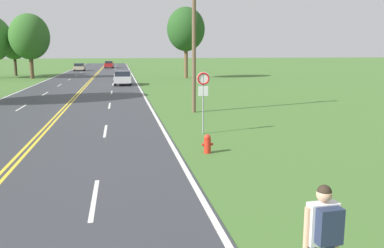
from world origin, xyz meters
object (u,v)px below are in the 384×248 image
Objects in this scene: car_red_sedan_mid_far at (109,64)px; tree_far_back at (186,29)px; fire_hydrant at (207,144)px; tree_left_verge at (29,37)px; car_silver_hatchback_approaching at (123,77)px; traffic_sign at (203,87)px; car_champagne_sedan_mid_near at (79,67)px; tree_right_cluster at (14,43)px; hitchhiker_person at (324,230)px.

tree_far_back is at bearing 19.46° from car_red_sedan_mid_far.
tree_far_back is (5.88, 40.82, 6.16)m from fire_hydrant.
tree_left_verge is 18.12m from car_silver_hatchback_approaching.
car_silver_hatchback_approaching is (-3.28, 27.52, -1.29)m from traffic_sign.
traffic_sign is 62.05m from car_champagne_sedan_mid_near.
fire_hydrant is 0.08× the size of tree_left_verge.
tree_right_cluster is at bearing 109.99° from fire_hydrant.
hitchhiker_person is 54.90m from tree_left_verge.
fire_hydrant is 0.10× the size of tree_right_cluster.
tree_right_cluster is 29.29m from car_red_sedan_mid_far.
traffic_sign reaches higher than hitchhiker_person.
car_silver_hatchback_approaching is at bearing -51.11° from tree_right_cluster.
tree_right_cluster is at bearing 111.92° from traffic_sign.
fire_hydrant is at bearing -71.42° from tree_left_verge.
car_red_sedan_mid_far is at bearing 94.55° from traffic_sign.
hitchhiker_person reaches higher than fire_hydrant.
tree_right_cluster is 16.81m from car_champagne_sedan_mid_near.
tree_left_verge is (-15.25, 40.30, 3.41)m from traffic_sign.
car_red_sedan_mid_far is at bearing -23.52° from car_champagne_sedan_mid_near.
car_champagne_sedan_mid_near is (-7.65, 33.54, -0.10)m from car_silver_hatchback_approaching.
tree_left_verge is at bearing 110.73° from traffic_sign.
tree_right_cluster is 25.99m from tree_far_back.
fire_hydrant is 0.07× the size of tree_far_back.
car_silver_hatchback_approaching is (11.97, -12.77, -4.70)m from tree_left_verge.
tree_left_verge reaches higher than car_silver_hatchback_approaching.
tree_right_cluster is (-18.28, 50.25, 4.47)m from fire_hydrant.
fire_hydrant is 0.14× the size of car_red_sedan_mid_far.
car_silver_hatchback_approaching is 1.02× the size of car_champagne_sedan_mid_near.
car_red_sedan_mid_far is at bearing 107.45° from tree_far_back.
car_silver_hatchback_approaching is at bearing -131.19° from tree_far_back.
traffic_sign is at bearing -98.11° from tree_far_back.
tree_far_back is at bearing -145.18° from car_champagne_sedan_mid_near.
hitchhiker_person is at bearing -93.38° from traffic_sign.
tree_far_back is 1.92× the size of car_red_sedan_mid_far.
traffic_sign reaches higher than car_champagne_sedan_mid_near.
fire_hydrant is 0.18× the size of car_champagne_sedan_mid_near.
hitchhiker_person is 0.45× the size of car_champagne_sedan_mid_near.
tree_left_verge reaches higher than hitchhiker_person.
tree_right_cluster is at bearing -24.73° from car_red_sedan_mid_far.
tree_right_cluster is (-3.58, 6.50, -0.70)m from tree_left_verge.
traffic_sign is 50.52m from tree_right_cluster.
hitchhiker_person is 12.53m from traffic_sign.
fire_hydrant is 76.34m from car_red_sedan_mid_far.
tree_far_back is 2.37× the size of car_champagne_sedan_mid_near.
car_silver_hatchback_approaching is (-8.61, -9.84, -5.69)m from tree_far_back.
tree_far_back is 29.32m from car_champagne_sedan_mid_near.
fire_hydrant is at bearing 7.39° from car_silver_hatchback_approaching.
car_red_sedan_mid_far is at bearing 73.71° from tree_left_verge.
fire_hydrant is 53.66m from tree_right_cluster.
tree_left_verge is at bearing -14.28° from car_red_sedan_mid_far.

